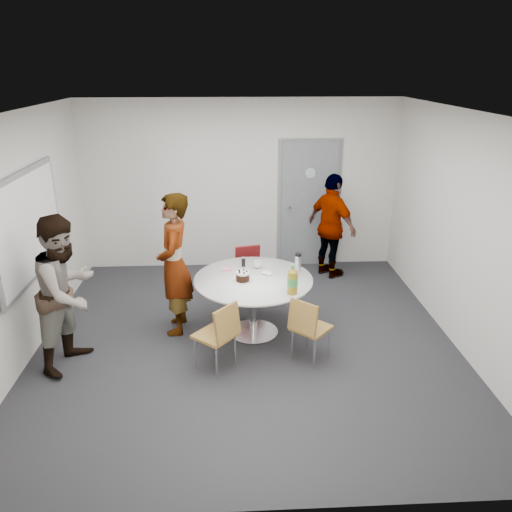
{
  "coord_description": "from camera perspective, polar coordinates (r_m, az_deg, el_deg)",
  "views": [
    {
      "loc": [
        -0.17,
        -5.32,
        3.17
      ],
      "look_at": [
        0.12,
        0.25,
        1.01
      ],
      "focal_mm": 35.0,
      "sensor_mm": 36.0,
      "label": 1
    }
  ],
  "objects": [
    {
      "name": "floor",
      "position": [
        6.2,
        -1.04,
        -9.61
      ],
      "size": [
        5.0,
        5.0,
        0.0
      ],
      "primitive_type": "plane",
      "color": "#232226",
      "rests_on": "ground"
    },
    {
      "name": "ceiling",
      "position": [
        5.35,
        -1.24,
        16.1
      ],
      "size": [
        5.0,
        5.0,
        0.0
      ],
      "primitive_type": "plane",
      "rotation": [
        3.14,
        0.0,
        0.0
      ],
      "color": "silver",
      "rests_on": "wall_back"
    },
    {
      "name": "wall_back",
      "position": [
        8.04,
        -1.74,
        8.05
      ],
      "size": [
        5.0,
        0.0,
        5.0
      ],
      "primitive_type": "plane",
      "rotation": [
        1.57,
        0.0,
        0.0
      ],
      "color": "silver",
      "rests_on": "floor"
    },
    {
      "name": "wall_left",
      "position": [
        6.09,
        -25.35,
        1.66
      ],
      "size": [
        0.0,
        5.0,
        5.0
      ],
      "primitive_type": "plane",
      "rotation": [
        1.57,
        0.0,
        1.57
      ],
      "color": "silver",
      "rests_on": "floor"
    },
    {
      "name": "wall_right",
      "position": [
        6.23,
        22.54,
        2.5
      ],
      "size": [
        0.0,
        5.0,
        5.0
      ],
      "primitive_type": "plane",
      "rotation": [
        1.57,
        0.0,
        -1.57
      ],
      "color": "silver",
      "rests_on": "floor"
    },
    {
      "name": "wall_front",
      "position": [
        3.37,
        0.35,
        -11.61
      ],
      "size": [
        5.0,
        0.0,
        5.0
      ],
      "primitive_type": "plane",
      "rotation": [
        -1.57,
        0.0,
        0.0
      ],
      "color": "silver",
      "rests_on": "floor"
    },
    {
      "name": "door",
      "position": [
        8.19,
        6.04,
        5.87
      ],
      "size": [
        1.02,
        0.17,
        2.12
      ],
      "color": "slate",
      "rests_on": "wall_back"
    },
    {
      "name": "whiteboard",
      "position": [
        6.22,
        -24.51,
        3.16
      ],
      "size": [
        0.04,
        1.9,
        1.25
      ],
      "color": "slate",
      "rests_on": "wall_left"
    },
    {
      "name": "table",
      "position": [
        6.04,
        0.01,
        -3.46
      ],
      "size": [
        1.44,
        1.44,
        1.1
      ],
      "color": "white",
      "rests_on": "floor"
    },
    {
      "name": "chair_near_left",
      "position": [
        5.42,
        -4.11,
        -8.59
      ],
      "size": [
        0.56,
        0.55,
        0.8
      ],
      "rotation": [
        0.0,
        0.0,
        0.86
      ],
      "color": "brown",
      "rests_on": "floor"
    },
    {
      "name": "chair_near_right",
      "position": [
        5.6,
        5.92,
        -7.83
      ],
      "size": [
        0.54,
        0.54,
        0.78
      ],
      "rotation": [
        0.0,
        0.0,
        -0.74
      ],
      "color": "brown",
      "rests_on": "floor"
    },
    {
      "name": "chair_far",
      "position": [
        7.03,
        -0.76,
        -1.43
      ],
      "size": [
        0.45,
        0.47,
        0.78
      ],
      "rotation": [
        0.0,
        0.0,
        3.36
      ],
      "color": "maroon",
      "rests_on": "floor"
    },
    {
      "name": "person_main",
      "position": [
        6.14,
        -9.32,
        -0.97
      ],
      "size": [
        0.43,
        0.65,
        1.77
      ],
      "primitive_type": "imported",
      "rotation": [
        0.0,
        0.0,
        -1.56
      ],
      "color": "#A5C6EA",
      "rests_on": "floor"
    },
    {
      "name": "person_left",
      "position": [
        5.76,
        -20.78,
        -3.88
      ],
      "size": [
        0.91,
        1.02,
        1.74
      ],
      "primitive_type": "imported",
      "rotation": [
        0.0,
        0.0,
        1.22
      ],
      "color": "white",
      "rests_on": "floor"
    },
    {
      "name": "person_right",
      "position": [
        7.8,
        8.65,
        3.37
      ],
      "size": [
        0.86,
        1.02,
        1.64
      ],
      "primitive_type": "imported",
      "rotation": [
        0.0,
        0.0,
        2.16
      ],
      "color": "black",
      "rests_on": "floor"
    }
  ]
}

